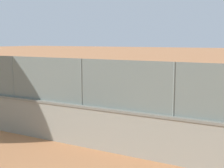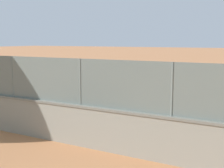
{
  "view_description": "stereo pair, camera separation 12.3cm",
  "coord_description": "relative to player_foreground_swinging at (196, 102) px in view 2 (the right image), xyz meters",
  "views": [
    {
      "loc": [
        -6.28,
        21.48,
        3.83
      ],
      "look_at": [
        1.26,
        6.96,
        1.45
      ],
      "focal_mm": 48.89,
      "sensor_mm": 36.0,
      "label": 1
    },
    {
      "loc": [
        -6.39,
        21.43,
        3.83
      ],
      "look_at": [
        1.26,
        6.96,
        1.45
      ],
      "focal_mm": 48.89,
      "sensor_mm": 36.0,
      "label": 2
    }
  ],
  "objects": [
    {
      "name": "fence_panel_on_wall",
      "position": [
        4.53,
        5.7,
        1.49
      ],
      "size": [
        23.65,
        0.53,
        1.66
      ],
      "color": "slate",
      "rests_on": "perimeter_wall"
    },
    {
      "name": "player_foreground_swinging",
      "position": [
        0.0,
        0.0,
        0.0
      ],
      "size": [
        1.22,
        0.69,
        1.46
      ],
      "color": "black",
      "rests_on": "ground_plane"
    },
    {
      "name": "sports_ball",
      "position": [
        1.41,
        1.57,
        -0.8
      ],
      "size": [
        0.11,
        0.11,
        0.11
      ],
      "primitive_type": "sphere",
      "color": "#3399D8",
      "rests_on": "ground_plane"
    },
    {
      "name": "perimeter_wall",
      "position": [
        4.53,
        5.7,
        -0.09
      ],
      "size": [
        24.07,
        0.85,
        1.51
      ],
      "color": "gray",
      "rests_on": "ground_plane"
    },
    {
      "name": "ground_plane",
      "position": [
        3.23,
        -6.73,
        -0.85
      ],
      "size": [
        260.0,
        260.0,
        0.0
      ],
      "primitive_type": "plane",
      "color": "#B27247"
    },
    {
      "name": "player_baseline_waiting",
      "position": [
        8.9,
        -7.38,
        0.04
      ],
      "size": [
        0.99,
        0.9,
        1.52
      ],
      "color": "navy",
      "rests_on": "ground_plane"
    }
  ]
}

